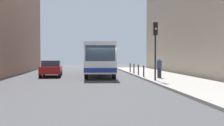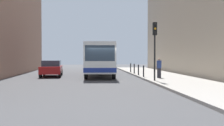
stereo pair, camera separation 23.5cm
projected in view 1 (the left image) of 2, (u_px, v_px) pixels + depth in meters
The scene contains 11 objects.
ground_plane at pixel (103, 80), 21.69m from camera, with size 80.00×80.00×0.00m, color #424244.
sidewalk at pixel (169, 78), 22.21m from camera, with size 4.40×40.00×0.15m, color #9E9991.
building_right at pixel (219, 9), 26.62m from camera, with size 7.00×32.00×12.89m, color #B2A38C.
bus at pixel (100, 58), 26.35m from camera, with size 2.97×11.11×3.00m.
car_beside_bus at pixel (51, 68), 25.21m from camera, with size 2.03×4.48×1.48m.
traffic_light at pixel (155, 40), 19.36m from camera, with size 0.28×0.33×4.10m.
bollard_near at pixel (144, 71), 22.78m from camera, with size 0.11×0.11×0.95m, color black.
bollard_mid at pixel (138, 70), 25.08m from camera, with size 0.11×0.11×0.95m, color black.
bollard_far at pixel (134, 69), 27.38m from camera, with size 0.11×0.11×0.95m, color black.
bollard_farthest at pixel (130, 68), 29.67m from camera, with size 0.11×0.11×0.95m, color black.
pedestrian_near_signal at pixel (159, 68), 21.84m from camera, with size 0.38×0.38×1.59m.
Camera 1 is at (-1.37, -21.62, 1.87)m, focal length 44.12 mm.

